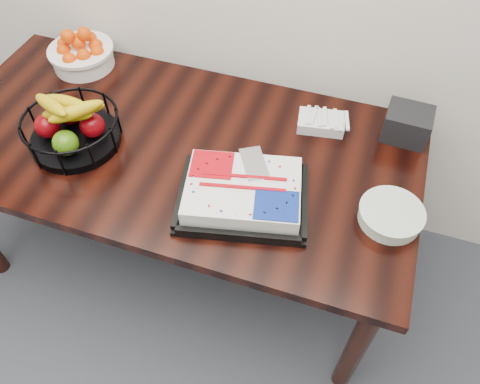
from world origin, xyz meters
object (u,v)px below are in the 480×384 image
(fruit_basket, at_px, (72,127))
(tangerine_bowl, at_px, (81,50))
(table, at_px, (175,159))
(napkin_box, at_px, (407,124))
(cake_tray, at_px, (243,193))
(plate_stack, at_px, (391,215))

(fruit_basket, bearing_deg, tangerine_bowl, 117.10)
(table, height_order, tangerine_bowl, tangerine_bowl)
(napkin_box, bearing_deg, table, -158.72)
(table, relative_size, napkin_box, 11.19)
(cake_tray, xyz_separation_m, plate_stack, (0.47, 0.07, -0.01))
(fruit_basket, distance_m, plate_stack, 1.14)
(table, distance_m, fruit_basket, 0.39)
(plate_stack, distance_m, napkin_box, 0.41)
(table, height_order, fruit_basket, fruit_basket)
(fruit_basket, bearing_deg, napkin_box, 20.35)
(fruit_basket, xyz_separation_m, napkin_box, (1.13, 0.42, -0.02))
(table, distance_m, napkin_box, 0.87)
(tangerine_bowl, bearing_deg, table, -29.75)
(table, xyz_separation_m, cake_tray, (0.33, -0.17, 0.13))
(cake_tray, height_order, tangerine_bowl, tangerine_bowl)
(plate_stack, bearing_deg, cake_tray, -171.09)
(tangerine_bowl, bearing_deg, cake_tray, -28.91)
(cake_tray, relative_size, fruit_basket, 1.41)
(cake_tray, height_order, napkin_box, napkin_box)
(table, relative_size, fruit_basket, 5.23)
(napkin_box, bearing_deg, cake_tray, -134.15)
(table, relative_size, plate_stack, 8.69)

